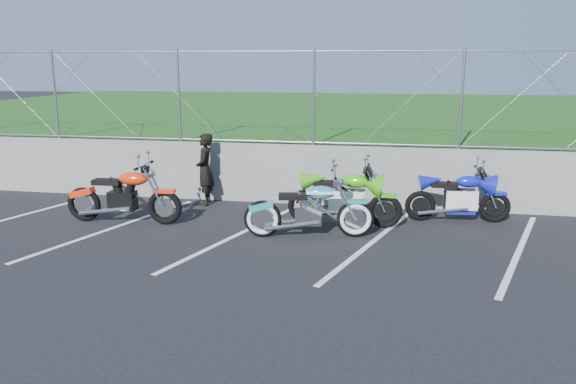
% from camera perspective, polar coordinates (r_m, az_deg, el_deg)
% --- Properties ---
extents(ground, '(90.00, 90.00, 0.00)m').
position_cam_1_polar(ground, '(9.27, -6.71, -6.13)').
color(ground, black).
rests_on(ground, ground).
extents(retaining_wall, '(30.00, 0.22, 1.30)m').
position_cam_1_polar(retaining_wall, '(12.37, -2.03, 1.97)').
color(retaining_wall, slate).
rests_on(retaining_wall, ground).
extents(grass_field, '(30.00, 20.00, 1.30)m').
position_cam_1_polar(grass_field, '(22.14, 3.62, 6.91)').
color(grass_field, '#184612').
rests_on(grass_field, ground).
extents(chain_link_fence, '(28.00, 0.03, 2.00)m').
position_cam_1_polar(chain_link_fence, '(12.16, -2.10, 9.62)').
color(chain_link_fence, gray).
rests_on(chain_link_fence, retaining_wall).
extents(parking_lines, '(18.29, 4.31, 0.01)m').
position_cam_1_polar(parking_lines, '(9.94, 1.65, -4.69)').
color(parking_lines, silver).
rests_on(parking_lines, ground).
extents(cruiser_turquoise, '(2.29, 0.72, 1.15)m').
position_cam_1_polar(cruiser_turquoise, '(9.90, 2.31, -2.02)').
color(cruiser_turquoise, black).
rests_on(cruiser_turquoise, ground).
extents(naked_orange, '(2.32, 0.79, 1.15)m').
position_cam_1_polar(naked_orange, '(11.19, -16.22, -0.58)').
color(naked_orange, black).
rests_on(naked_orange, ground).
extents(sportbike_green, '(2.19, 0.78, 1.13)m').
position_cam_1_polar(sportbike_green, '(10.64, 5.88, -0.84)').
color(sportbike_green, black).
rests_on(sportbike_green, ground).
extents(sportbike_blue, '(2.01, 0.72, 1.04)m').
position_cam_1_polar(sportbike_blue, '(11.33, 17.01, -0.69)').
color(sportbike_blue, black).
rests_on(sportbike_blue, ground).
extents(person_standing, '(0.48, 0.63, 1.55)m').
position_cam_1_polar(person_standing, '(12.21, -8.43, 2.28)').
color(person_standing, black).
rests_on(person_standing, ground).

